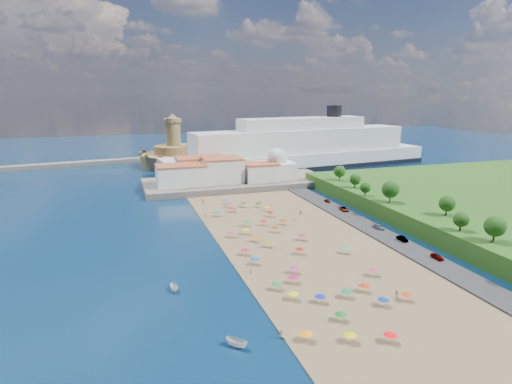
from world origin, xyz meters
name	(u,v)px	position (x,y,z in m)	size (l,w,h in m)	color
ground	(268,233)	(0.00, 0.00, 0.00)	(700.00, 700.00, 0.00)	#071938
terrace	(237,183)	(10.00, 73.00, 1.50)	(90.00, 36.00, 3.00)	#59544C
jetty	(182,173)	(-12.00, 108.00, 1.20)	(18.00, 70.00, 2.40)	#59544C
breakwater	(1,169)	(-110.00, 153.00, 1.30)	(200.00, 7.00, 2.60)	#59544C
waterfront_buildings	(211,171)	(-3.05, 73.64, 7.88)	(57.00, 29.00, 11.00)	silver
domed_building	(277,166)	(30.00, 71.00, 8.97)	(16.00, 16.00, 15.00)	silver
fortress	(174,156)	(-12.00, 138.00, 6.68)	(40.00, 40.00, 32.40)	#99804C
cruise_ship	(302,150)	(59.83, 107.54, 10.94)	(170.68, 44.96, 36.94)	black
beach_parasols	(279,242)	(-1.87, -14.36, 2.15)	(31.41, 117.23, 2.20)	gray
beachgoers	(261,224)	(-0.34, 6.60, 1.15)	(38.07, 100.93, 1.89)	tan
moored_boats	(205,315)	(-30.53, -46.91, 0.85)	(10.88, 30.57, 1.75)	white
parked_cars	(371,223)	(36.00, -4.38, 1.39)	(3.04, 68.45, 1.42)	gray
hillside_trees	(412,198)	(48.94, -8.25, 10.12)	(15.13, 106.97, 8.03)	#382314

